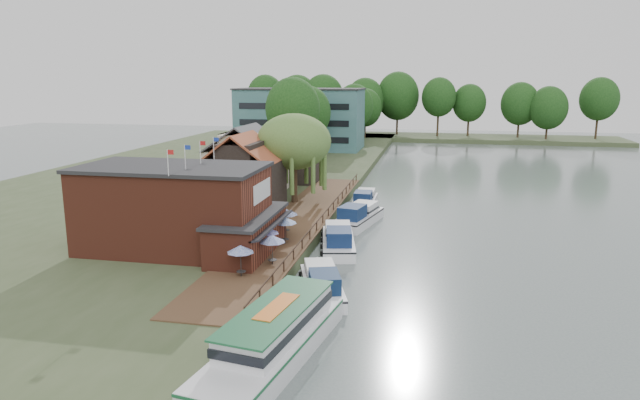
# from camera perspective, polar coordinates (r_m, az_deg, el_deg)

# --- Properties ---
(ground) EXTENTS (260.00, 260.00, 0.00)m
(ground) POSITION_cam_1_polar(r_m,az_deg,el_deg) (47.39, 4.23, -6.87)
(ground) COLOR #505D5C
(ground) RESTS_ON ground
(land_bank) EXTENTS (50.00, 140.00, 1.00)m
(land_bank) POSITION_cam_1_polar(r_m,az_deg,el_deg) (88.32, -12.36, 2.16)
(land_bank) COLOR #384728
(land_bank) RESTS_ON ground
(quay_deck) EXTENTS (6.00, 50.00, 0.10)m
(quay_deck) POSITION_cam_1_polar(r_m,az_deg,el_deg) (57.93, -2.34, -2.21)
(quay_deck) COLOR #47301E
(quay_deck) RESTS_ON land_bank
(quay_rail) EXTENTS (0.20, 49.00, 1.00)m
(quay_rail) POSITION_cam_1_polar(r_m,az_deg,el_deg) (57.72, 0.38, -1.79)
(quay_rail) COLOR black
(quay_rail) RESTS_ON land_bank
(pub) EXTENTS (20.00, 11.00, 7.30)m
(pub) POSITION_cam_1_polar(r_m,az_deg,el_deg) (48.86, -12.35, -0.87)
(pub) COLOR maroon
(pub) RESTS_ON land_bank
(hotel_block) EXTENTS (25.40, 12.40, 12.30)m
(hotel_block) POSITION_cam_1_polar(r_m,az_deg,el_deg) (118.01, -1.98, 8.15)
(hotel_block) COLOR #38666B
(hotel_block) RESTS_ON land_bank
(cottage_a) EXTENTS (8.60, 7.60, 8.50)m
(cottage_a) POSITION_cam_1_polar(r_m,az_deg,el_deg) (62.80, -7.71, 2.73)
(cottage_a) COLOR black
(cottage_a) RESTS_ON land_bank
(cottage_b) EXTENTS (9.60, 8.60, 8.50)m
(cottage_b) POSITION_cam_1_polar(r_m,az_deg,el_deg) (73.11, -7.36, 4.07)
(cottage_b) COLOR beige
(cottage_b) RESTS_ON land_bank
(cottage_c) EXTENTS (7.60, 7.60, 8.50)m
(cottage_c) POSITION_cam_1_polar(r_m,az_deg,el_deg) (80.53, -2.59, 4.90)
(cottage_c) COLOR black
(cottage_c) RESTS_ON land_bank
(willow) EXTENTS (8.60, 8.60, 10.43)m
(willow) POSITION_cam_1_polar(r_m,az_deg,el_deg) (66.10, -2.61, 4.15)
(willow) COLOR #476B2D
(willow) RESTS_ON land_bank
(umbrella_0) EXTENTS (2.01, 2.01, 2.38)m
(umbrella_0) POSITION_cam_1_polar(r_m,az_deg,el_deg) (42.34, -7.93, -6.04)
(umbrella_0) COLOR navy
(umbrella_0) RESTS_ON quay_deck
(umbrella_1) EXTENTS (2.10, 2.10, 2.38)m
(umbrella_1) POSITION_cam_1_polar(r_m,az_deg,el_deg) (44.67, -4.80, -4.99)
(umbrella_1) COLOR navy
(umbrella_1) RESTS_ON quay_deck
(umbrella_2) EXTENTS (2.07, 2.07, 2.38)m
(umbrella_2) POSITION_cam_1_polar(r_m,az_deg,el_deg) (47.13, -5.36, -4.08)
(umbrella_2) COLOR #201A91
(umbrella_2) RESTS_ON quay_deck
(umbrella_3) EXTENTS (2.12, 2.12, 2.38)m
(umbrella_3) POSITION_cam_1_polar(r_m,az_deg,el_deg) (50.21, -3.52, -3.03)
(umbrella_3) COLOR #1B4395
(umbrella_3) RESTS_ON quay_deck
(umbrella_4) EXTENTS (2.28, 2.28, 2.38)m
(umbrella_4) POSITION_cam_1_polar(r_m,az_deg,el_deg) (53.23, -3.43, -2.15)
(umbrella_4) COLOR navy
(umbrella_4) RESTS_ON quay_deck
(cruiser_0) EXTENTS (5.62, 9.70, 2.21)m
(cruiser_0) POSITION_cam_1_polar(r_m,az_deg,el_deg) (41.61, 0.20, -7.98)
(cruiser_0) COLOR white
(cruiser_0) RESTS_ON ground
(cruiser_1) EXTENTS (5.06, 10.31, 2.39)m
(cruiser_1) POSITION_cam_1_polar(r_m,az_deg,el_deg) (52.08, 1.84, -3.70)
(cruiser_1) COLOR white
(cruiser_1) RESTS_ON ground
(cruiser_2) EXTENTS (5.34, 10.53, 2.45)m
(cruiser_2) POSITION_cam_1_polar(r_m,az_deg,el_deg) (60.91, 3.88, -1.34)
(cruiser_2) COLOR silver
(cruiser_2) RESTS_ON ground
(cruiser_3) EXTENTS (3.07, 9.17, 2.18)m
(cruiser_3) POSITION_cam_1_polar(r_m,az_deg,el_deg) (69.43, 4.48, 0.22)
(cruiser_3) COLOR silver
(cruiser_3) RESTS_ON ground
(tour_boat) EXTENTS (6.00, 14.13, 2.99)m
(tour_boat) POSITION_cam_1_polar(r_m,az_deg,el_deg) (32.44, -4.80, -13.33)
(tour_boat) COLOR silver
(tour_boat) RESTS_ON ground
(swan) EXTENTS (0.44, 0.44, 0.44)m
(swan) POSITION_cam_1_polar(r_m,az_deg,el_deg) (37.49, -5.13, -11.83)
(swan) COLOR white
(swan) RESTS_ON ground
(bank_tree_0) EXTENTS (8.52, 8.52, 14.51)m
(bank_tree_0) POSITION_cam_1_polar(r_m,az_deg,el_deg) (89.92, -2.73, 7.59)
(bank_tree_0) COLOR #143811
(bank_tree_0) RESTS_ON land_bank
(bank_tree_1) EXTENTS (6.58, 6.58, 11.25)m
(bank_tree_1) POSITION_cam_1_polar(r_m,az_deg,el_deg) (99.04, -2.38, 7.07)
(bank_tree_1) COLOR #143811
(bank_tree_1) RESTS_ON land_bank
(bank_tree_2) EXTENTS (8.51, 8.51, 12.95)m
(bank_tree_2) POSITION_cam_1_polar(r_m,az_deg,el_deg) (106.49, -1.22, 7.89)
(bank_tree_2) COLOR #143811
(bank_tree_2) RESTS_ON land_bank
(bank_tree_3) EXTENTS (8.24, 8.24, 13.08)m
(bank_tree_3) POSITION_cam_1_polar(r_m,az_deg,el_deg) (125.15, 3.44, 8.55)
(bank_tree_3) COLOR #143811
(bank_tree_3) RESTS_ON land_bank
(bank_tree_4) EXTENTS (8.41, 8.41, 12.04)m
(bank_tree_4) POSITION_cam_1_polar(r_m,az_deg,el_deg) (133.94, 2.02, 8.58)
(bank_tree_4) COLOR #143811
(bank_tree_4) RESTS_ON land_bank
(bank_tree_5) EXTENTS (8.08, 8.08, 11.85)m
(bank_tree_5) POSITION_cam_1_polar(r_m,az_deg,el_deg) (140.57, 4.53, 8.68)
(bank_tree_5) COLOR #143811
(bank_tree_5) RESTS_ON land_bank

